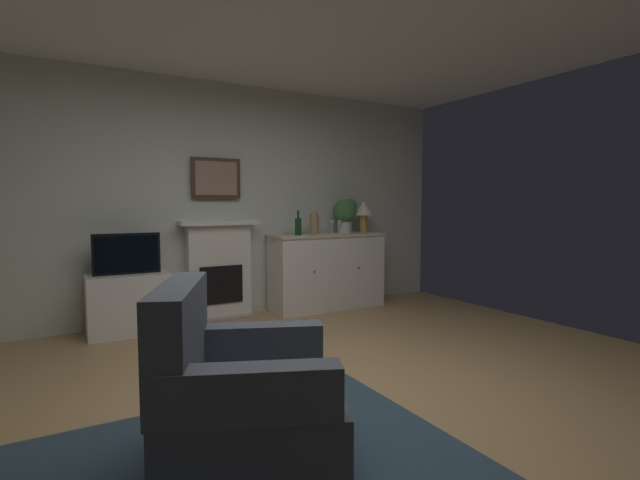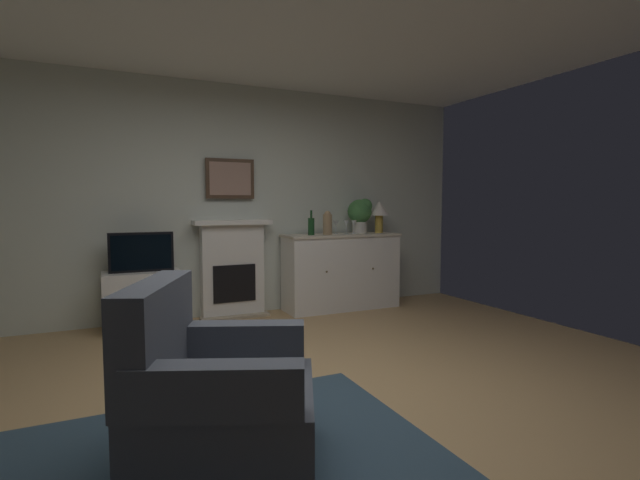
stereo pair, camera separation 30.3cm
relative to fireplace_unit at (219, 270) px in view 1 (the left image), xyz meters
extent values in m
cube|color=tan|center=(-0.08, -2.58, -0.60)|extent=(6.27, 5.48, 0.10)
cube|color=silver|center=(-0.08, 0.13, 0.77)|extent=(6.27, 0.06, 2.64)
cube|color=#2D4251|center=(-0.86, -2.99, -0.54)|extent=(2.28, 1.67, 0.02)
cube|color=white|center=(0.00, 0.01, -0.02)|extent=(0.70, 0.18, 1.05)
cube|color=tan|center=(0.00, -0.09, -0.53)|extent=(0.77, 0.20, 0.03)
cube|color=black|center=(0.00, -0.09, -0.16)|extent=(0.48, 0.02, 0.42)
cube|color=white|center=(0.00, -0.02, 0.53)|extent=(0.87, 0.27, 0.05)
cube|color=#473323|center=(0.00, 0.05, 1.02)|extent=(0.55, 0.03, 0.45)
cube|color=#9E7A6B|center=(0.00, 0.03, 1.02)|extent=(0.47, 0.01, 0.37)
cube|color=white|center=(1.30, -0.18, -0.10)|extent=(1.41, 0.45, 0.89)
cube|color=beige|center=(1.30, -0.18, 0.36)|extent=(1.44, 0.48, 0.03)
sphere|color=brown|center=(0.99, -0.41, -0.04)|extent=(0.02, 0.02, 0.02)
sphere|color=brown|center=(1.61, -0.41, -0.04)|extent=(0.02, 0.02, 0.02)
cylinder|color=#B79338|center=(1.84, -0.18, 0.48)|extent=(0.10, 0.10, 0.22)
cone|color=silver|center=(1.84, -0.18, 0.68)|extent=(0.26, 0.26, 0.18)
cylinder|color=#193F1E|center=(0.88, -0.23, 0.47)|extent=(0.08, 0.08, 0.20)
cylinder|color=#193F1E|center=(0.88, -0.23, 0.62)|extent=(0.03, 0.03, 0.09)
cylinder|color=silver|center=(1.23, -0.17, 0.37)|extent=(0.06, 0.06, 0.00)
cylinder|color=silver|center=(1.23, -0.17, 0.42)|extent=(0.01, 0.01, 0.09)
cone|color=silver|center=(1.23, -0.17, 0.50)|extent=(0.07, 0.07, 0.07)
cylinder|color=silver|center=(1.34, -0.23, 0.37)|extent=(0.06, 0.06, 0.00)
cylinder|color=silver|center=(1.34, -0.23, 0.42)|extent=(0.01, 0.01, 0.09)
cone|color=silver|center=(1.34, -0.23, 0.50)|extent=(0.07, 0.07, 0.07)
cylinder|color=silver|center=(1.45, -0.22, 0.37)|extent=(0.06, 0.06, 0.00)
cylinder|color=silver|center=(1.45, -0.22, 0.42)|extent=(0.01, 0.01, 0.09)
cone|color=silver|center=(1.45, -0.22, 0.50)|extent=(0.07, 0.07, 0.07)
cylinder|color=#9E7F5B|center=(1.09, -0.23, 0.49)|extent=(0.11, 0.11, 0.24)
sphere|color=#9E7F5B|center=(1.09, -0.23, 0.61)|extent=(0.08, 0.08, 0.08)
cube|color=white|center=(-0.97, -0.16, -0.25)|extent=(0.75, 0.42, 0.60)
cube|color=black|center=(-0.97, -0.18, 0.25)|extent=(0.62, 0.06, 0.40)
cube|color=black|center=(-0.97, -0.22, 0.25)|extent=(0.57, 0.01, 0.35)
cylinder|color=beige|center=(1.59, -0.13, 0.44)|extent=(0.18, 0.18, 0.14)
sphere|color=#3D753D|center=(1.59, -0.13, 0.64)|extent=(0.30, 0.30, 0.30)
sphere|color=#3D753D|center=(1.65, -0.16, 0.71)|extent=(0.18, 0.18, 0.18)
cube|color=#474C56|center=(-0.79, -3.04, -0.29)|extent=(1.03, 1.01, 0.32)
cube|color=#474C56|center=(-1.09, -2.91, 0.12)|extent=(0.44, 0.76, 0.50)
cube|color=#474C56|center=(-0.91, -3.33, -0.02)|extent=(0.72, 0.41, 0.22)
cube|color=#474C56|center=(-0.66, -2.74, -0.02)|extent=(0.72, 0.41, 0.22)
cylinder|color=#473323|center=(-0.35, -2.87, -0.50)|extent=(0.05, 0.05, 0.10)
cylinder|color=#473323|center=(-0.98, -2.61, -0.50)|extent=(0.05, 0.05, 0.10)
camera|label=1|loc=(-1.55, -5.00, 0.73)|focal=25.86mm
camera|label=2|loc=(-1.28, -5.14, 0.73)|focal=25.86mm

